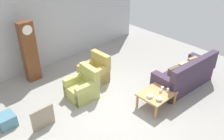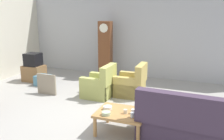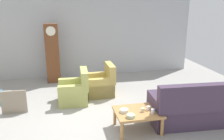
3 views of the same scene
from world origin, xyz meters
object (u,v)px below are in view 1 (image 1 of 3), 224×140
Objects in this scene: armchair_olive_near at (83,88)px; cup_white_porcelain at (162,88)px; coffee_table_wood at (157,95)px; framed_picture_leaning at (43,118)px; grandfather_clock at (29,52)px; storage_box_blue at (6,120)px; couch_floral at (185,76)px; bowl_shallow_green at (159,99)px; armchair_olive_far at (95,73)px; bowl_white_stacked at (150,96)px; cup_blue_rimmed at (168,90)px; cup_cream_tall at (161,91)px.

armchair_olive_near is 2.27m from cup_white_porcelain.
framed_picture_leaning is (-2.72, 1.38, -0.08)m from coffee_table_wood.
grandfather_clock is 4.63× the size of storage_box_blue.
armchair_olive_near is (-2.64, 1.72, -0.05)m from couch_floral.
couch_floral is 3.15m from armchair_olive_near.
bowl_shallow_green is (-0.23, -0.24, 0.10)m from coffee_table_wood.
armchair_olive_far reaches higher than bowl_white_stacked.
grandfather_clock reaches higher than cup_blue_rimmed.
bowl_shallow_green is at bearing -171.01° from cup_blue_rimmed.
armchair_olive_near is at bearing 118.35° from bowl_white_stacked.
armchair_olive_near is 2.23m from cup_cream_tall.
cup_white_porcelain is at bearing 27.93° from bowl_shallow_green.
couch_floral reaches higher than bowl_white_stacked.
framed_picture_leaning is at bearing -166.69° from armchair_olive_near.
storage_box_blue is at bearing -135.22° from grandfather_clock.
cup_cream_tall is (-1.32, -0.06, 0.13)m from couch_floral.
armchair_olive_near is 1.54m from framed_picture_leaning.
couch_floral reaches higher than cup_white_porcelain.
framed_picture_leaning is (-0.90, -2.24, -0.70)m from grandfather_clock.
cup_white_porcelain is at bearing 103.23° from cup_blue_rimmed.
storage_box_blue is 4.56× the size of cup_blue_rimmed.
couch_floral is 23.02× the size of cup_blue_rimmed.
cup_blue_rimmed is at bearing 8.99° from bowl_shallow_green.
armchair_olive_far is at bearing 101.22° from coffee_table_wood.
armchair_olive_near is 5.27× the size of bowl_white_stacked.
couch_floral reaches higher than armchair_olive_near.
bowl_shallow_green is at bearing -133.03° from coffee_table_wood.
armchair_olive_far is 2.16× the size of storage_box_blue.
armchair_olive_far reaches higher than framed_picture_leaning.
cup_cream_tall is (0.52, -2.20, 0.18)m from armchair_olive_far.
couch_floral is at bearing 0.52° from cup_white_porcelain.
couch_floral reaches higher than cup_cream_tall.
grandfather_clock is (-3.23, 3.61, 0.64)m from couch_floral.
armchair_olive_far is 2.42m from framed_picture_leaning.
framed_picture_leaning is 7.32× the size of cup_cream_tall.
cup_white_porcelain is at bearing -60.50° from grandfather_clock.
grandfather_clock is 4.21m from bowl_shallow_green.
cup_white_porcelain is 0.50× the size of bowl_white_stacked.
bowl_shallow_green is at bearing -63.19° from armchair_olive_near.
couch_floral reaches higher than framed_picture_leaning.
cup_blue_rimmed is 0.59m from bowl_white_stacked.
cup_blue_rimmed reaches higher than coffee_table_wood.
coffee_table_wood is at bearing 46.97° from bowl_shallow_green.
couch_floral is at bearing 2.61° from cup_cream_tall.
grandfather_clock is 11.51× the size of bowl_shallow_green.
cup_cream_tall is at bearing -8.76° from bowl_white_stacked.
framed_picture_leaning is at bearing -111.95° from grandfather_clock.
armchair_olive_near reaches higher than bowl_shallow_green.
bowl_white_stacked is at bearing 177.84° from coffee_table_wood.
armchair_olive_near is 2.42m from cup_blue_rimmed.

